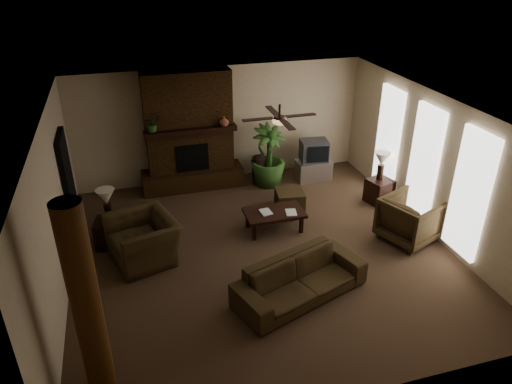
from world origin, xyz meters
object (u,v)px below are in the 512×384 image
object	(u,v)px
sofa	(301,274)
floor_plant	(268,169)
tv_stand	(313,170)
armchair_right	(410,217)
floor_vase	(259,167)
ottoman	(290,199)
lamp_left	(106,199)
side_table_right	(379,191)
armchair_left	(142,232)
lamp_right	(382,161)
log_column	(86,303)
coffee_table	(274,214)
side_table_left	(109,233)

from	to	relation	value
sofa	floor_plant	size ratio (longest dim) A/B	1.52
tv_stand	floor_plant	bearing A→B (deg)	178.63
armchair_right	floor_vase	bearing A→B (deg)	11.12
ottoman	lamp_left	distance (m)	3.95
lamp_left	side_table_right	distance (m)	5.94
sofa	side_table_right	size ratio (longest dim) A/B	4.15
floor_plant	lamp_left	distance (m)	4.12
armchair_left	lamp_right	size ratio (longest dim) A/B	1.96
ottoman	floor_vase	size ratio (longest dim) A/B	0.78
log_column	ottoman	size ratio (longest dim) A/B	4.67
coffee_table	ottoman	bearing A→B (deg)	52.30
side_table_right	sofa	bearing A→B (deg)	-138.17
armchair_left	coffee_table	distance (m)	2.66
tv_stand	lamp_right	xyz separation A→B (m)	(0.99, -1.48, 0.75)
ottoman	lamp_left	size ratio (longest dim) A/B	0.92
armchair_right	floor_vase	distance (m)	3.88
sofa	side_table_right	world-z (taller)	sofa
tv_stand	lamp_right	world-z (taller)	lamp_right
ottoman	lamp_right	xyz separation A→B (m)	(2.04, -0.26, 0.80)
side_table_left	log_column	bearing A→B (deg)	-92.77
side_table_left	tv_stand	bearing A→B (deg)	18.77
tv_stand	lamp_right	bearing A→B (deg)	-56.37
log_column	sofa	size ratio (longest dim) A/B	1.23
tv_stand	side_table_left	bearing A→B (deg)	-161.29
ottoman	side_table_left	world-z (taller)	side_table_left
coffee_table	side_table_right	distance (m)	2.72
log_column	coffee_table	xyz separation A→B (m)	(3.43, 3.11, -1.03)
lamp_right	log_column	bearing A→B (deg)	-149.07
floor_plant	side_table_right	world-z (taller)	floor_plant
lamp_right	floor_plant	bearing A→B (deg)	145.17
floor_vase	side_table_right	distance (m)	2.90
sofa	coffee_table	distance (m)	2.11
log_column	side_table_right	distance (m)	7.17
floor_plant	ottoman	bearing A→B (deg)	-84.18
sofa	side_table_right	xyz separation A→B (m)	(2.90, 2.60, -0.17)
sofa	floor_vase	bearing A→B (deg)	63.40
sofa	lamp_left	world-z (taller)	lamp_left
armchair_right	side_table_left	world-z (taller)	armchair_right
side_table_right	floor_vase	bearing A→B (deg)	144.75
log_column	ottoman	bearing A→B (deg)	44.02
armchair_left	lamp_left	distance (m)	0.98
armchair_left	ottoman	size ratio (longest dim) A/B	2.13
coffee_table	floor_plant	size ratio (longest dim) A/B	0.80
floor_vase	lamp_right	size ratio (longest dim) A/B	1.18
armchair_left	side_table_left	size ratio (longest dim) A/B	2.32
log_column	floor_vase	size ratio (longest dim) A/B	3.64
tv_stand	sofa	bearing A→B (deg)	-114.90
log_column	tv_stand	xyz separation A→B (m)	(5.11, 5.14, -1.15)
floor_vase	lamp_left	xyz separation A→B (m)	(-3.53, -1.78, 0.57)
lamp_left	armchair_right	bearing A→B (deg)	-14.37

